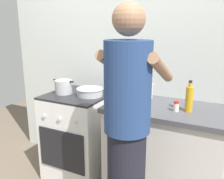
{
  "coord_description": "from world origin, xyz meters",
  "views": [
    {
      "loc": [
        1.01,
        -1.8,
        1.56
      ],
      "look_at": [
        0.05,
        0.12,
        1.0
      ],
      "focal_mm": 38.86,
      "sensor_mm": 36.0,
      "label": 1
    }
  ],
  "objects_px": {
    "utensil_crock": "(148,87)",
    "mixing_bowl": "(90,91)",
    "person": "(127,136)",
    "oil_bottle": "(189,99)",
    "spice_bottle": "(176,106)",
    "stove_range": "(79,135)",
    "pot": "(64,87)"
  },
  "relations": [
    {
      "from": "pot",
      "to": "spice_bottle",
      "type": "height_order",
      "value": "pot"
    },
    {
      "from": "spice_bottle",
      "to": "oil_bottle",
      "type": "relative_size",
      "value": 0.34
    },
    {
      "from": "mixing_bowl",
      "to": "oil_bottle",
      "type": "height_order",
      "value": "oil_bottle"
    },
    {
      "from": "spice_bottle",
      "to": "person",
      "type": "height_order",
      "value": "person"
    },
    {
      "from": "oil_bottle",
      "to": "spice_bottle",
      "type": "bearing_deg",
      "value": -152.79
    },
    {
      "from": "stove_range",
      "to": "oil_bottle",
      "type": "distance_m",
      "value": 1.22
    },
    {
      "from": "utensil_crock",
      "to": "person",
      "type": "relative_size",
      "value": 0.2
    },
    {
      "from": "mixing_bowl",
      "to": "utensil_crock",
      "type": "height_order",
      "value": "utensil_crock"
    },
    {
      "from": "utensil_crock",
      "to": "oil_bottle",
      "type": "height_order",
      "value": "utensil_crock"
    },
    {
      "from": "mixing_bowl",
      "to": "person",
      "type": "xyz_separation_m",
      "value": [
        0.65,
        -0.59,
        -0.08
      ]
    },
    {
      "from": "spice_bottle",
      "to": "person",
      "type": "relative_size",
      "value": 0.05
    },
    {
      "from": "pot",
      "to": "person",
      "type": "relative_size",
      "value": 0.14
    },
    {
      "from": "mixing_bowl",
      "to": "spice_bottle",
      "type": "bearing_deg",
      "value": -5.55
    },
    {
      "from": "person",
      "to": "oil_bottle",
      "type": "bearing_deg",
      "value": 62.15
    },
    {
      "from": "person",
      "to": "spice_bottle",
      "type": "bearing_deg",
      "value": 68.12
    },
    {
      "from": "stove_range",
      "to": "mixing_bowl",
      "type": "xyz_separation_m",
      "value": [
        0.14,
        0.01,
        0.49
      ]
    },
    {
      "from": "pot",
      "to": "spice_bottle",
      "type": "xyz_separation_m",
      "value": [
        1.14,
        -0.03,
        -0.03
      ]
    },
    {
      "from": "stove_range",
      "to": "utensil_crock",
      "type": "height_order",
      "value": "utensil_crock"
    },
    {
      "from": "stove_range",
      "to": "utensil_crock",
      "type": "bearing_deg",
      "value": 15.9
    },
    {
      "from": "utensil_crock",
      "to": "mixing_bowl",
      "type": "bearing_deg",
      "value": -160.78
    },
    {
      "from": "stove_range",
      "to": "pot",
      "type": "height_order",
      "value": "pot"
    },
    {
      "from": "mixing_bowl",
      "to": "spice_bottle",
      "type": "relative_size",
      "value": 3.13
    },
    {
      "from": "stove_range",
      "to": "pot",
      "type": "bearing_deg",
      "value": -162.48
    },
    {
      "from": "utensil_crock",
      "to": "person",
      "type": "xyz_separation_m",
      "value": [
        0.13,
        -0.78,
        -0.14
      ]
    },
    {
      "from": "stove_range",
      "to": "person",
      "type": "xyz_separation_m",
      "value": [
        0.79,
        -0.59,
        0.41
      ]
    },
    {
      "from": "pot",
      "to": "utensil_crock",
      "type": "distance_m",
      "value": 0.84
    },
    {
      "from": "oil_bottle",
      "to": "person",
      "type": "relative_size",
      "value": 0.15
    },
    {
      "from": "mixing_bowl",
      "to": "person",
      "type": "relative_size",
      "value": 0.16
    },
    {
      "from": "utensil_crock",
      "to": "spice_bottle",
      "type": "height_order",
      "value": "utensil_crock"
    },
    {
      "from": "pot",
      "to": "person",
      "type": "distance_m",
      "value": 1.08
    },
    {
      "from": "spice_bottle",
      "to": "oil_bottle",
      "type": "xyz_separation_m",
      "value": [
        0.09,
        0.05,
        0.07
      ]
    },
    {
      "from": "stove_range",
      "to": "spice_bottle",
      "type": "relative_size",
      "value": 10.63
    }
  ]
}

